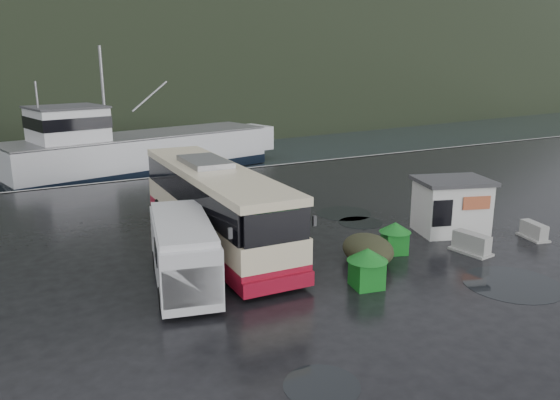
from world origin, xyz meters
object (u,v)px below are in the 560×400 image
dome_tent (367,262)px  jersey_barrier_b (533,238)px  waste_bin_left (394,253)px  ticket_kiosk (449,232)px  coach_bus (215,243)px  jersey_barrier_a (470,253)px  white_van (185,285)px  fishing_trawler (143,157)px  waste_bin_right (366,287)px

dome_tent → jersey_barrier_b: 8.84m
waste_bin_left → jersey_barrier_b: size_ratio=0.90×
waste_bin_left → ticket_kiosk: ticket_kiosk is taller
ticket_kiosk → waste_bin_left: bearing=-149.1°
coach_bus → jersey_barrier_a: coach_bus is taller
dome_tent → jersey_barrier_a: 4.82m
jersey_barrier_b → white_van: bearing=171.1°
coach_bus → fishing_trawler: (2.93, 24.14, 0.00)m
coach_bus → white_van: (-2.80, -3.95, 0.00)m
waste_bin_right → ticket_kiosk: bearing=24.1°
fishing_trawler → waste_bin_right: bearing=-102.5°
waste_bin_right → dome_tent: (1.61, 2.05, 0.00)m
jersey_barrier_a → jersey_barrier_b: jersey_barrier_a is taller
waste_bin_left → waste_bin_right: bearing=-144.0°
coach_bus → dome_tent: bearing=-46.6°
waste_bin_right → ticket_kiosk: (7.57, 3.39, 0.00)m
waste_bin_right → dome_tent: waste_bin_right is taller
waste_bin_left → jersey_barrier_a: bearing=-28.2°
ticket_kiosk → white_van: bearing=-162.1°
white_van → ticket_kiosk: (13.44, 0.01, 0.00)m
dome_tent → fishing_trawler: fishing_trawler is taller
coach_bus → white_van: coach_bus is taller
coach_bus → waste_bin_right: 7.95m
waste_bin_left → waste_bin_right: (-3.32, -2.41, 0.00)m
jersey_barrier_a → jersey_barrier_b: bearing=0.2°
fishing_trawler → waste_bin_left: bearing=-96.0°
fishing_trawler → coach_bus: bearing=-109.7°
waste_bin_left → dome_tent: waste_bin_left is taller
dome_tent → jersey_barrier_a: dome_tent is taller
coach_bus → white_van: size_ratio=2.16×
dome_tent → jersey_barrier_b: size_ratio=1.86×
coach_bus → jersey_barrier_a: bearing=-33.0°
waste_bin_right → dome_tent: 2.60m
white_van → ticket_kiosk: bearing=12.8°
coach_bus → jersey_barrier_b: coach_bus is taller
coach_bus → jersey_barrier_b: (13.43, -6.50, 0.00)m
jersey_barrier_b → fishing_trawler: fishing_trawler is taller
jersey_barrier_a → fishing_trawler: size_ratio=0.07×
waste_bin_right → jersey_barrier_a: waste_bin_right is taller
waste_bin_right → white_van: bearing=150.1°
dome_tent → jersey_barrier_a: size_ratio=1.62×
white_van → waste_bin_right: white_van is taller
jersey_barrier_a → jersey_barrier_b: size_ratio=1.15×
coach_bus → dome_tent: 7.06m
ticket_kiosk → jersey_barrier_b: 3.78m
waste_bin_right → jersey_barrier_b: waste_bin_right is taller
fishing_trawler → ticket_kiosk: bearing=-87.4°
white_van → fishing_trawler: bearing=91.2°
ticket_kiosk → dome_tent: bearing=-149.5°
ticket_kiosk → jersey_barrier_b: size_ratio=2.23×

